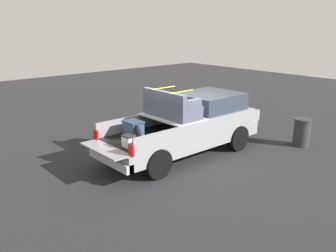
# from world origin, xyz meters

# --- Properties ---
(ground_plane) EXTENTS (40.00, 40.00, 0.00)m
(ground_plane) POSITION_xyz_m (0.00, 0.00, 0.00)
(ground_plane) COLOR #262628
(pickup_truck) EXTENTS (6.05, 2.06, 2.23)m
(pickup_truck) POSITION_xyz_m (0.38, 0.00, 0.98)
(pickup_truck) COLOR gray
(pickup_truck) RESTS_ON ground_plane
(trash_can) EXTENTS (0.60, 0.60, 0.98)m
(trash_can) POSITION_xyz_m (3.81, -2.07, 0.50)
(trash_can) COLOR #2D2D33
(trash_can) RESTS_ON ground_plane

